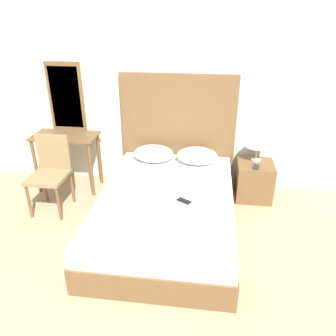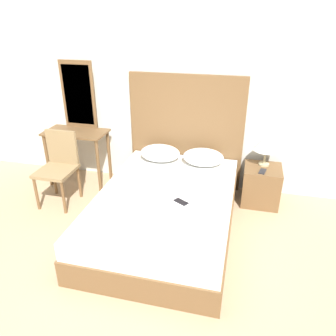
{
  "view_description": "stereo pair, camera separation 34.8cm",
  "coord_description": "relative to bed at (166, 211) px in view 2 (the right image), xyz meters",
  "views": [
    {
      "loc": [
        0.56,
        -1.8,
        2.22
      ],
      "look_at": [
        0.15,
        1.3,
        0.71
      ],
      "focal_mm": 35.0,
      "sensor_mm": 36.0,
      "label": 1
    },
    {
      "loc": [
        0.9,
        -1.74,
        2.22
      ],
      "look_at": [
        0.15,
        1.3,
        0.71
      ],
      "focal_mm": 35.0,
      "sensor_mm": 36.0,
      "label": 2
    }
  ],
  "objects": [
    {
      "name": "ground_plane",
      "position": [
        -0.15,
        -1.2,
        -0.23
      ],
      "size": [
        16.0,
        16.0,
        0.0
      ],
      "primitive_type": "plane",
      "color": "tan"
    },
    {
      "name": "wall_back",
      "position": [
        -0.15,
        1.17,
        1.12
      ],
      "size": [
        10.0,
        0.06,
        2.7
      ],
      "color": "silver",
      "rests_on": "ground_plane"
    },
    {
      "name": "bed",
      "position": [
        0.0,
        0.0,
        0.0
      ],
      "size": [
        1.43,
        2.14,
        0.46
      ],
      "color": "brown",
      "rests_on": "ground_plane"
    },
    {
      "name": "headboard",
      "position": [
        0.0,
        1.09,
        0.53
      ],
      "size": [
        1.5,
        0.05,
        1.52
      ],
      "color": "brown",
      "rests_on": "ground_plane"
    },
    {
      "name": "pillow_left",
      "position": [
        -0.28,
        0.82,
        0.33
      ],
      "size": [
        0.51,
        0.4,
        0.2
      ],
      "color": "white",
      "rests_on": "bed"
    },
    {
      "name": "pillow_right",
      "position": [
        0.28,
        0.82,
        0.33
      ],
      "size": [
        0.51,
        0.4,
        0.2
      ],
      "color": "white",
      "rests_on": "bed"
    },
    {
      "name": "phone_on_bed",
      "position": [
        0.2,
        -0.14,
        0.23
      ],
      "size": [
        0.16,
        0.14,
        0.01
      ],
      "color": "black",
      "rests_on": "bed"
    },
    {
      "name": "nightstand",
      "position": [
        1.02,
        0.84,
        0.02
      ],
      "size": [
        0.45,
        0.45,
        0.48
      ],
      "color": "brown",
      "rests_on": "ground_plane"
    },
    {
      "name": "table_lamp",
      "position": [
        1.03,
        0.93,
        0.55
      ],
      "size": [
        0.31,
        0.31,
        0.4
      ],
      "color": "tan",
      "rests_on": "nightstand"
    },
    {
      "name": "phone_on_nightstand",
      "position": [
        1.01,
        0.73,
        0.26
      ],
      "size": [
        0.1,
        0.16,
        0.01
      ],
      "color": "#232328",
      "rests_on": "nightstand"
    },
    {
      "name": "vanity_desk",
      "position": [
        -1.44,
        0.79,
        0.38
      ],
      "size": [
        0.83,
        0.43,
        0.76
      ],
      "color": "brown",
      "rests_on": "ground_plane"
    },
    {
      "name": "vanity_mirror",
      "position": [
        -1.44,
        0.98,
        0.98
      ],
      "size": [
        0.46,
        0.03,
        0.89
      ],
      "color": "brown",
      "rests_on": "vanity_desk"
    },
    {
      "name": "chair",
      "position": [
        -1.44,
        0.29,
        0.29
      ],
      "size": [
        0.42,
        0.46,
        0.9
      ],
      "color": "olive",
      "rests_on": "ground_plane"
    }
  ]
}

